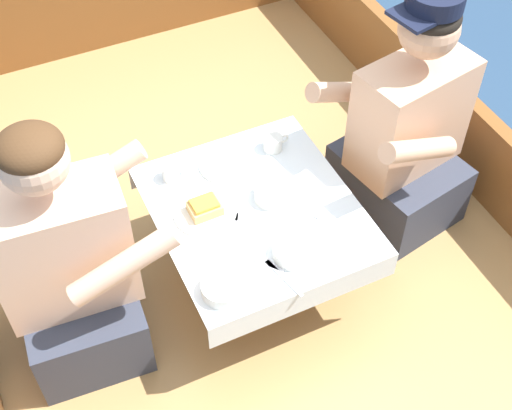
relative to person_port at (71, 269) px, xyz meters
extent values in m
plane|color=navy|center=(0.63, -0.03, -0.61)|extent=(60.00, 60.00, 0.00)
cube|color=#A87F4C|center=(0.63, -0.03, -0.49)|extent=(2.03, 3.31, 0.24)
cube|color=brown|center=(1.61, -0.03, -0.19)|extent=(0.06, 3.31, 0.35)
cube|color=brown|center=(0.63, 1.60, -0.16)|extent=(1.91, 0.06, 0.41)
cylinder|color=#B2B2B7|center=(0.63, -0.01, -0.20)|extent=(0.07, 0.07, 0.33)
cube|color=#A87F4C|center=(0.63, -0.01, -0.03)|extent=(0.62, 0.70, 0.02)
cube|color=white|center=(0.63, -0.01, -0.02)|extent=(0.65, 0.73, 0.00)
cube|color=white|center=(0.63, -0.37, -0.07)|extent=(0.65, 0.00, 0.10)
cube|color=white|center=(0.63, 0.36, -0.07)|extent=(0.65, 0.00, 0.10)
cube|color=#333847|center=(-0.01, 0.00, -0.24)|extent=(0.39, 0.47, 0.26)
cube|color=beige|center=(-0.01, 0.00, 0.11)|extent=(0.42, 0.25, 0.43)
sphere|color=beige|center=(-0.01, 0.00, 0.47)|extent=(0.19, 0.19, 0.19)
ellipsoid|color=#472D19|center=(-0.01, 0.00, 0.51)|extent=(0.18, 0.18, 0.10)
cylinder|color=beige|center=(0.16, 0.17, 0.17)|extent=(0.34, 0.10, 0.21)
cylinder|color=beige|center=(0.13, -0.19, 0.17)|extent=(0.34, 0.10, 0.21)
cube|color=#333847|center=(1.26, 0.06, -0.24)|extent=(0.44, 0.50, 0.26)
cube|color=tan|center=(1.26, 0.06, 0.10)|extent=(0.43, 0.29, 0.42)
sphere|color=tan|center=(1.26, 0.06, 0.46)|extent=(0.20, 0.20, 0.20)
ellipsoid|color=black|center=(1.26, 0.06, 0.51)|extent=(0.19, 0.19, 0.11)
cylinder|color=tan|center=(1.14, -0.15, 0.16)|extent=(0.34, 0.13, 0.21)
cylinder|color=tan|center=(1.07, 0.21, 0.16)|extent=(0.34, 0.13, 0.21)
cube|color=black|center=(1.17, 0.04, 0.54)|extent=(0.12, 0.16, 0.01)
cylinder|color=silver|center=(0.46, 0.05, -0.01)|extent=(0.21, 0.21, 0.01)
cylinder|color=silver|center=(0.62, 0.22, -0.01)|extent=(0.19, 0.19, 0.01)
cube|color=tan|center=(0.46, 0.05, 0.01)|extent=(0.10, 0.08, 0.04)
cube|color=gold|center=(0.46, 0.05, 0.03)|extent=(0.09, 0.07, 0.01)
cylinder|color=silver|center=(0.39, -0.26, 0.00)|extent=(0.13, 0.13, 0.04)
cylinder|color=beige|center=(0.39, -0.26, 0.01)|extent=(0.11, 0.11, 0.02)
cylinder|color=silver|center=(0.65, -0.23, 0.00)|extent=(0.13, 0.13, 0.04)
cylinder|color=beige|center=(0.65, -0.23, 0.01)|extent=(0.11, 0.11, 0.02)
cylinder|color=silver|center=(0.69, 0.02, 0.00)|extent=(0.12, 0.12, 0.04)
cylinder|color=beige|center=(0.69, 0.02, 0.01)|extent=(0.10, 0.10, 0.02)
cylinder|color=silver|center=(0.42, 0.25, 0.01)|extent=(0.06, 0.06, 0.06)
torus|color=silver|center=(0.46, 0.25, 0.01)|extent=(0.04, 0.01, 0.04)
cylinder|color=#3D2314|center=(0.42, 0.25, 0.03)|extent=(0.05, 0.05, 0.01)
cylinder|color=silver|center=(0.80, 0.23, 0.01)|extent=(0.07, 0.07, 0.06)
torus|color=silver|center=(0.85, 0.23, 0.01)|extent=(0.04, 0.01, 0.04)
cylinder|color=#3D2314|center=(0.80, 0.23, 0.03)|extent=(0.06, 0.06, 0.01)
cube|color=silver|center=(0.77, -0.19, -0.02)|extent=(0.08, 0.16, 0.00)
ellipsoid|color=silver|center=(0.80, -0.12, -0.01)|extent=(0.04, 0.02, 0.01)
cube|color=silver|center=(0.58, -0.30, -0.02)|extent=(0.05, 0.17, 0.00)
cube|color=silver|center=(0.57, -0.23, -0.02)|extent=(0.03, 0.04, 0.00)
cube|color=silver|center=(0.54, -0.21, -0.02)|extent=(0.11, 0.14, 0.00)
cube|color=silver|center=(0.52, -0.07, -0.02)|extent=(0.09, 0.15, 0.00)
cube|color=silver|center=(0.55, -0.01, -0.02)|extent=(0.04, 0.04, 0.00)
camera|label=1|loc=(-0.04, -1.42, 1.76)|focal=50.00mm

